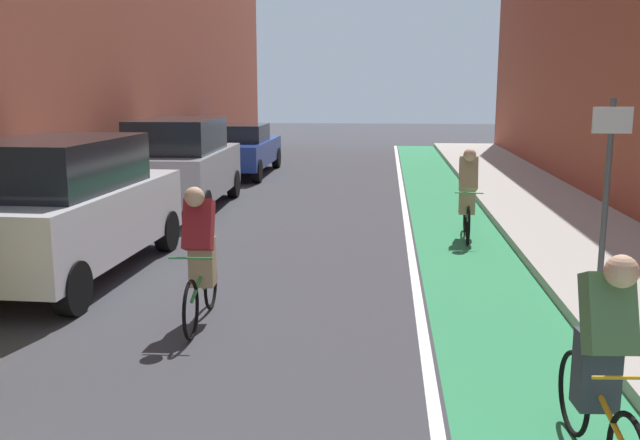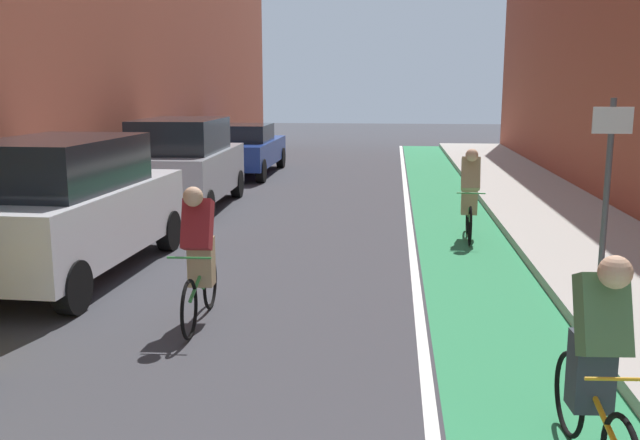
{
  "view_description": "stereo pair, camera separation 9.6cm",
  "coord_description": "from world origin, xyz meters",
  "px_view_note": "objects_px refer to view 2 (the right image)",
  "views": [
    {
      "loc": [
        1.68,
        0.58,
        2.69
      ],
      "look_at": [
        0.83,
        9.64,
        0.94
      ],
      "focal_mm": 39.5,
      "sensor_mm": 36.0,
      "label": 1
    },
    {
      "loc": [
        1.77,
        0.59,
        2.69
      ],
      "look_at": [
        0.83,
        9.64,
        0.94
      ],
      "focal_mm": 39.5,
      "sensor_mm": 36.0,
      "label": 2
    }
  ],
  "objects_px": {
    "cyclist_trailing": "(470,194)",
    "parked_suv_silver": "(184,163)",
    "parked_suv_white": "(67,206)",
    "cyclist_mid": "(199,254)",
    "cyclist_lead": "(597,362)",
    "parked_sedan_blue": "(243,149)",
    "street_sign_post": "(607,183)"
  },
  "relations": [
    {
      "from": "cyclist_trailing",
      "to": "parked_suv_silver",
      "type": "bearing_deg",
      "value": 157.09
    },
    {
      "from": "parked_suv_silver",
      "to": "cyclist_trailing",
      "type": "height_order",
      "value": "parked_suv_silver"
    },
    {
      "from": "parked_suv_white",
      "to": "parked_suv_silver",
      "type": "distance_m",
      "value": 5.61
    },
    {
      "from": "parked_suv_silver",
      "to": "cyclist_mid",
      "type": "height_order",
      "value": "parked_suv_silver"
    },
    {
      "from": "parked_suv_white",
      "to": "cyclist_mid",
      "type": "xyz_separation_m",
      "value": [
        2.39,
        -1.76,
        -0.21
      ]
    },
    {
      "from": "parked_suv_white",
      "to": "cyclist_lead",
      "type": "height_order",
      "value": "parked_suv_white"
    },
    {
      "from": "cyclist_mid",
      "to": "parked_suv_silver",
      "type": "bearing_deg",
      "value": 107.91
    },
    {
      "from": "parked_suv_white",
      "to": "parked_sedan_blue",
      "type": "height_order",
      "value": "parked_suv_white"
    },
    {
      "from": "cyclist_mid",
      "to": "cyclist_trailing",
      "type": "relative_size",
      "value": 0.99
    },
    {
      "from": "parked_suv_silver",
      "to": "cyclist_lead",
      "type": "xyz_separation_m",
      "value": [
        5.98,
        -10.18,
        -0.21
      ]
    },
    {
      "from": "parked_suv_silver",
      "to": "cyclist_mid",
      "type": "bearing_deg",
      "value": -72.09
    },
    {
      "from": "parked_sedan_blue",
      "to": "cyclist_trailing",
      "type": "xyz_separation_m",
      "value": [
        5.91,
        -8.61,
        0.02
      ]
    },
    {
      "from": "parked_suv_silver",
      "to": "cyclist_trailing",
      "type": "distance_m",
      "value": 6.42
    },
    {
      "from": "parked_sedan_blue",
      "to": "street_sign_post",
      "type": "xyz_separation_m",
      "value": [
        7.01,
        -12.74,
        0.8
      ]
    },
    {
      "from": "street_sign_post",
      "to": "cyclist_trailing",
      "type": "bearing_deg",
      "value": 104.86
    },
    {
      "from": "parked_suv_white",
      "to": "cyclist_lead",
      "type": "xyz_separation_m",
      "value": [
        5.98,
        -4.57,
        -0.21
      ]
    },
    {
      "from": "cyclist_trailing",
      "to": "street_sign_post",
      "type": "xyz_separation_m",
      "value": [
        1.1,
        -4.14,
        0.77
      ]
    },
    {
      "from": "parked_sedan_blue",
      "to": "street_sign_post",
      "type": "bearing_deg",
      "value": -61.19
    },
    {
      "from": "cyclist_trailing",
      "to": "street_sign_post",
      "type": "relative_size",
      "value": 0.72
    },
    {
      "from": "cyclist_lead",
      "to": "cyclist_trailing",
      "type": "relative_size",
      "value": 0.99
    },
    {
      "from": "cyclist_lead",
      "to": "cyclist_mid",
      "type": "xyz_separation_m",
      "value": [
        -3.6,
        2.81,
        -0.0
      ]
    },
    {
      "from": "parked_sedan_blue",
      "to": "cyclist_mid",
      "type": "distance_m",
      "value": 13.69
    },
    {
      "from": "street_sign_post",
      "to": "parked_suv_silver",
      "type": "bearing_deg",
      "value": 136.57
    },
    {
      "from": "parked_sedan_blue",
      "to": "cyclist_lead",
      "type": "relative_size",
      "value": 2.79
    },
    {
      "from": "cyclist_mid",
      "to": "cyclist_trailing",
      "type": "distance_m",
      "value": 6.02
    },
    {
      "from": "parked_suv_white",
      "to": "street_sign_post",
      "type": "bearing_deg",
      "value": -8.28
    },
    {
      "from": "parked_sedan_blue",
      "to": "cyclist_mid",
      "type": "bearing_deg",
      "value": -79.97
    },
    {
      "from": "parked_suv_white",
      "to": "cyclist_trailing",
      "type": "distance_m",
      "value": 6.69
    },
    {
      "from": "parked_suv_white",
      "to": "cyclist_mid",
      "type": "bearing_deg",
      "value": -36.41
    },
    {
      "from": "cyclist_mid",
      "to": "cyclist_lead",
      "type": "bearing_deg",
      "value": -37.98
    },
    {
      "from": "street_sign_post",
      "to": "parked_sedan_blue",
      "type": "bearing_deg",
      "value": 118.81
    },
    {
      "from": "parked_suv_white",
      "to": "parked_sedan_blue",
      "type": "distance_m",
      "value": 11.72
    }
  ]
}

